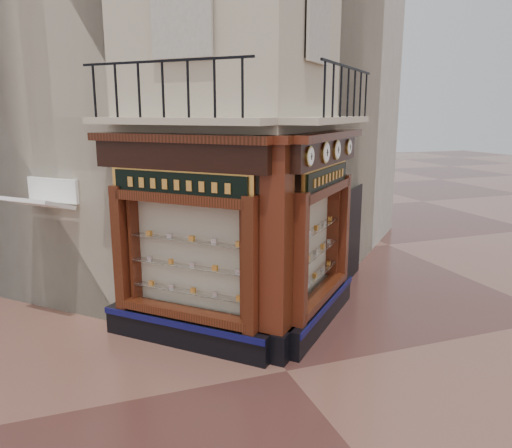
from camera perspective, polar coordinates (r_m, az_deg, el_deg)
name	(u,v)px	position (r m, az deg, el deg)	size (l,w,h in m)	color
ground	(287,371)	(8.95, 3.51, -16.42)	(80.00, 80.00, 0.00)	#462521
main_building	(195,47)	(13.79, -6.96, 19.45)	(8.00, 8.00, 12.00)	#BEAB94
neighbour_left	(93,72)	(15.85, -18.17, 16.22)	(8.00, 8.00, 11.00)	beige
neighbour_right	(253,76)	(16.81, -0.34, 16.58)	(8.00, 8.00, 11.00)	beige
shopfront_left	(183,245)	(9.21, -8.32, -2.38)	(2.86, 2.86, 3.98)	black
shopfront_right	(321,233)	(10.13, 7.45, -0.98)	(2.86, 2.86, 3.98)	black
corner_pilaster	(277,254)	(8.62, 2.37, -3.50)	(0.85, 0.85, 3.98)	black
balcony	(257,120)	(9.21, 0.12, 11.85)	(5.94, 2.97, 1.03)	#BEAB94
clock_a	(310,156)	(8.53, 6.15, 7.70)	(0.28, 0.28, 0.35)	#AF943A
clock_b	(326,153)	(9.37, 7.95, 8.10)	(0.32, 0.32, 0.40)	#AF943A
clock_c	(337,150)	(10.08, 9.22, 8.37)	(0.31, 0.31, 0.39)	#AF943A
clock_d	(349,147)	(10.96, 10.55, 8.65)	(0.27, 0.27, 0.33)	#AF943A
awning	(48,320)	(11.77, -22.70, -10.05)	(1.36, 0.82, 0.08)	white
signboard_left	(179,184)	(8.92, -8.82, 4.48)	(2.12, 2.12, 0.57)	#EBA745
signboard_right	(326,177)	(9.91, 8.06, 5.31)	(1.91, 1.91, 0.51)	#EBA745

